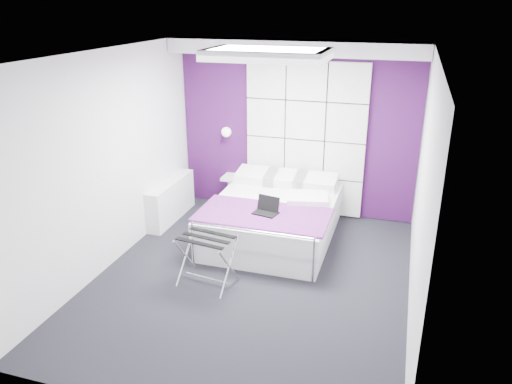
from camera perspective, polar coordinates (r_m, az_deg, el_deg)
floor at (r=6.05m, az=-0.45°, el=-9.81°), size 4.40×4.40×0.00m
ceiling at (r=5.21m, az=-0.53°, el=15.50°), size 4.40×4.40×0.00m
wall_back at (r=7.53m, az=4.62°, el=7.18°), size 3.60×0.00×3.60m
wall_left at (r=6.25m, az=-16.44°, el=3.42°), size 0.00×4.40×4.40m
wall_right at (r=5.27m, az=18.51°, el=-0.12°), size 0.00×4.40×4.40m
accent_wall at (r=7.53m, az=4.60°, el=7.16°), size 3.58×0.02×2.58m
soffit at (r=7.10m, az=4.45°, el=16.15°), size 3.58×0.50×0.20m
headboard at (r=7.48m, az=5.61°, el=6.01°), size 1.80×0.08×2.30m
skylight at (r=5.79m, az=1.34°, el=15.57°), size 1.36×0.86×0.12m
wall_lamp at (r=7.71m, az=-3.31°, el=6.93°), size 0.15×0.15×0.15m
radiator at (r=7.59m, az=-9.70°, el=-0.92°), size 0.22×1.20×0.60m
bed at (r=6.89m, az=2.01°, el=-2.96°), size 1.68×2.02×0.71m
nightstand at (r=7.84m, az=-2.34°, el=1.64°), size 0.40×0.31×0.04m
luggage_rack at (r=5.84m, az=-5.62°, el=-7.80°), size 0.60×0.45×0.59m
laptop at (r=6.35m, az=1.20°, el=-1.93°), size 0.30×0.22×0.22m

